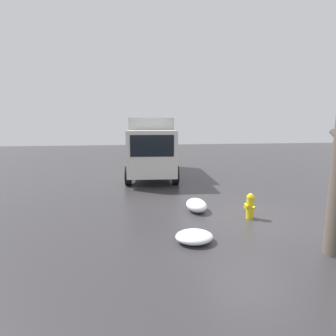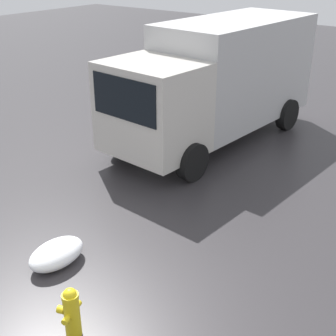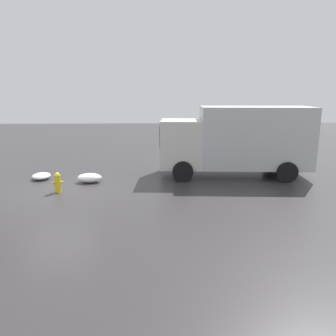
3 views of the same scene
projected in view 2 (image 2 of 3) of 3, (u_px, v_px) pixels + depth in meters
name	position (u px, v px, depth m)	size (l,w,h in m)	color
ground_plane	(74.00, 334.00, 6.54)	(60.00, 60.00, 0.00)	#333033
fire_hydrant	(71.00, 311.00, 6.36)	(0.43, 0.34, 0.79)	yellow
delivery_truck	(218.00, 78.00, 12.53)	(6.84, 2.89, 3.18)	beige
snow_pile_curbside	(56.00, 254.00, 7.91)	(1.04, 0.66, 0.40)	white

